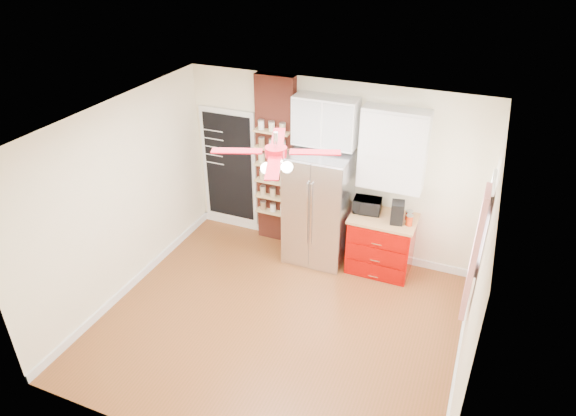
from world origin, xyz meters
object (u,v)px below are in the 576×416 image
at_px(red_cabinet, 381,244).
at_px(coffee_maker, 397,212).
at_px(toaster_oven, 367,205).
at_px(pantry_jar_oats, 262,158).
at_px(canister_left, 409,221).
at_px(fridge, 318,208).
at_px(ceiling_fan, 276,152).

relative_size(red_cabinet, coffee_maker, 3.02).
bearing_deg(toaster_oven, pantry_jar_oats, 171.90).
distance_m(red_cabinet, canister_left, 0.64).
relative_size(fridge, pantry_jar_oats, 12.21).
bearing_deg(coffee_maker, red_cabinet, 152.46).
bearing_deg(red_cabinet, fridge, -177.05).
height_order(toaster_oven, coffee_maker, coffee_maker).
xyz_separation_m(ceiling_fan, canister_left, (1.29, 1.60, -1.45)).
xyz_separation_m(toaster_oven, pantry_jar_oats, (-1.70, 0.07, 0.44)).
distance_m(red_cabinet, ceiling_fan, 2.75).
bearing_deg(fridge, canister_left, -1.11).
bearing_deg(toaster_oven, fridge, -176.97).
distance_m(fridge, red_cabinet, 1.06).
bearing_deg(fridge, red_cabinet, 2.95).
bearing_deg(red_cabinet, coffee_maker, -17.48).
bearing_deg(coffee_maker, toaster_oven, 155.09).
xyz_separation_m(fridge, red_cabinet, (0.97, 0.05, -0.42)).
height_order(red_cabinet, pantry_jar_oats, pantry_jar_oats).
bearing_deg(canister_left, fridge, 178.89).
bearing_deg(ceiling_fan, toaster_oven, 69.33).
relative_size(fridge, coffee_maker, 5.62).
bearing_deg(fridge, pantry_jar_oats, 169.86).
xyz_separation_m(coffee_maker, canister_left, (0.18, -0.02, -0.08)).
bearing_deg(ceiling_fan, fridge, 91.76).
relative_size(fridge, toaster_oven, 4.50).
xyz_separation_m(fridge, coffee_maker, (1.16, -0.01, 0.18)).
distance_m(ceiling_fan, coffee_maker, 2.39).
height_order(ceiling_fan, coffee_maker, ceiling_fan).
xyz_separation_m(toaster_oven, canister_left, (0.63, -0.14, -0.03)).
height_order(fridge, pantry_jar_oats, fridge).
xyz_separation_m(red_cabinet, ceiling_fan, (-0.92, -1.68, 1.97)).
xyz_separation_m(fridge, canister_left, (1.34, -0.03, 0.10)).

